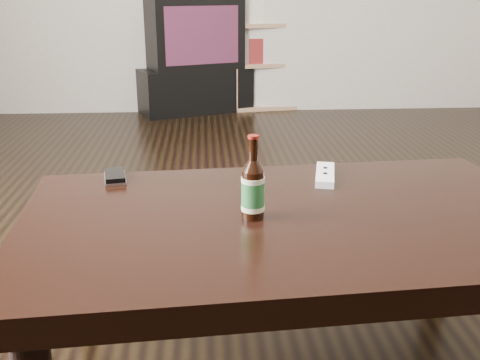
{
  "coord_description": "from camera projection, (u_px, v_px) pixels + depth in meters",
  "views": [
    {
      "loc": [
        -0.35,
        -1.63,
        1.0
      ],
      "look_at": [
        -0.27,
        -0.41,
        0.58
      ],
      "focal_mm": 42.0,
      "sensor_mm": 36.0,
      "label": 1
    }
  ],
  "objects": [
    {
      "name": "tv_stand",
      "position": [
        194.0,
        89.0,
        4.65
      ],
      "size": [
        0.99,
        0.74,
        0.36
      ],
      "primitive_type": "cube",
      "rotation": [
        0.0,
        0.0,
        0.37
      ],
      "color": "black",
      "rests_on": "floor"
    },
    {
      "name": "tv",
      "position": [
        192.0,
        33.0,
        4.5
      ],
      "size": [
        0.84,
        0.68,
        0.55
      ],
      "rotation": [
        0.0,
        0.0,
        0.37
      ],
      "color": "black",
      "rests_on": "tv_stand"
    },
    {
      "name": "beer_bottle",
      "position": [
        253.0,
        190.0,
        1.3
      ],
      "size": [
        0.06,
        0.06,
        0.2
      ],
      "rotation": [
        0.0,
        0.0,
        -0.07
      ],
      "color": "black",
      "rests_on": "coffee_table"
    },
    {
      "name": "remote",
      "position": [
        325.0,
        175.0,
        1.58
      ],
      "size": [
        0.09,
        0.19,
        0.02
      ],
      "rotation": [
        0.0,
        0.0,
        -0.22
      ],
      "color": "white",
      "rests_on": "coffee_table"
    },
    {
      "name": "bookshelf",
      "position": [
        272.0,
        21.0,
        4.65
      ],
      "size": [
        0.78,
        0.44,
        1.38
      ],
      "rotation": [
        0.0,
        0.0,
        0.14
      ],
      "color": "tan",
      "rests_on": "floor"
    },
    {
      "name": "phone",
      "position": [
        115.0,
        176.0,
        1.57
      ],
      "size": [
        0.08,
        0.12,
        0.02
      ],
      "rotation": [
        0.0,
        0.0,
        0.19
      ],
      "color": "#A6A6A9",
      "rests_on": "coffee_table"
    },
    {
      "name": "coffee_table",
      "position": [
        290.0,
        238.0,
        1.36
      ],
      "size": [
        1.34,
        0.84,
        0.48
      ],
      "rotation": [
        0.0,
        0.0,
        0.07
      ],
      "color": "black",
      "rests_on": "floor"
    },
    {
      "name": "floor",
      "position": [
        312.0,
        301.0,
        1.88
      ],
      "size": [
        5.0,
        6.0,
        0.01
      ],
      "primitive_type": "cube",
      "color": "black",
      "rests_on": "ground"
    }
  ]
}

